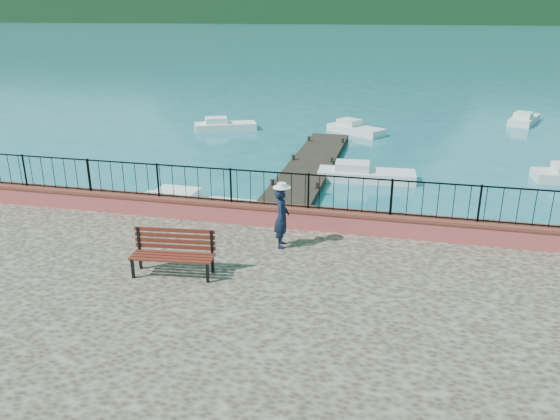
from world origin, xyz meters
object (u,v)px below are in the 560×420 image
at_px(person, 282,217).
at_px(boat_4, 356,127).
at_px(park_bench, 173,262).
at_px(boat_5, 525,117).
at_px(boat_0, 194,201).
at_px(boat_3, 225,123).
at_px(boat_1, 367,171).

xyz_separation_m(person, boat_4, (-0.06, 19.53, -1.58)).
bearing_deg(boat_4, park_bench, -62.73).
bearing_deg(boat_5, boat_4, 139.64).
relative_size(boat_0, boat_4, 1.26).
xyz_separation_m(boat_0, boat_5, (14.53, 20.24, 0.00)).
xyz_separation_m(park_bench, boat_3, (-5.86, 20.85, -1.11)).
bearing_deg(person, boat_5, -29.87).
xyz_separation_m(boat_0, boat_1, (5.73, 5.30, 0.00)).
height_order(person, boat_5, person).
bearing_deg(park_bench, boat_3, 99.32).
bearing_deg(boat_5, boat_0, 165.22).
distance_m(park_bench, boat_1, 12.80).
bearing_deg(boat_3, boat_4, -18.41).
height_order(park_bench, boat_0, park_bench).
xyz_separation_m(boat_1, boat_4, (-1.40, 9.34, 0.00)).
distance_m(boat_0, boat_1, 7.81).
bearing_deg(boat_3, boat_0, -100.00).
bearing_deg(person, boat_1, -15.39).
xyz_separation_m(park_bench, boat_4, (1.96, 21.64, -1.11)).
height_order(boat_3, boat_4, same).
relative_size(person, boat_4, 0.46).
bearing_deg(boat_1, boat_3, 133.37).
bearing_deg(boat_0, boat_3, 106.89).
relative_size(boat_0, boat_5, 1.23).
relative_size(person, boat_0, 0.36).
height_order(person, boat_4, person).
xyz_separation_m(park_bench, boat_5, (12.17, 27.24, -1.11)).
distance_m(park_bench, person, 2.96).
distance_m(boat_1, boat_5, 17.34).
bearing_deg(boat_5, boat_3, 130.40).
height_order(boat_1, boat_5, same).
xyz_separation_m(boat_3, boat_4, (7.82, 0.79, 0.00)).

